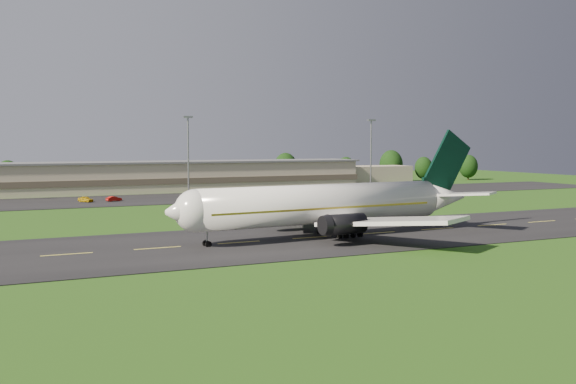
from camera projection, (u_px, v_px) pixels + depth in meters
name	position (u px, v px, depth m)	size (l,w,h in m)	color
ground	(312.00, 238.00, 90.75)	(360.00, 360.00, 0.00)	#1E4411
taxiway	(312.00, 238.00, 90.75)	(220.00, 30.00, 0.10)	black
apron	(178.00, 198.00, 155.92)	(260.00, 30.00, 0.10)	black
airliner	(327.00, 205.00, 91.48)	(51.29, 42.08, 15.57)	white
terminal	(177.00, 177.00, 180.18)	(145.00, 16.00, 8.40)	tan
light_mast_centre	(188.00, 146.00, 164.28)	(2.40, 1.20, 20.35)	gray
light_mast_east	(371.00, 145.00, 187.29)	(2.40, 1.20, 20.35)	gray
tree_line	(261.00, 169.00, 201.69)	(196.90, 9.76, 11.03)	black
service_vehicle_a	(86.00, 199.00, 145.15)	(1.56, 3.87, 1.32)	#C0980B
service_vehicle_b	(114.00, 199.00, 147.00)	(1.24, 3.54, 1.17)	#950E09
service_vehicle_c	(216.00, 194.00, 158.46)	(2.34, 5.08, 1.41)	silver
service_vehicle_d	(383.00, 189.00, 175.94)	(1.77, 4.36, 1.27)	gold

